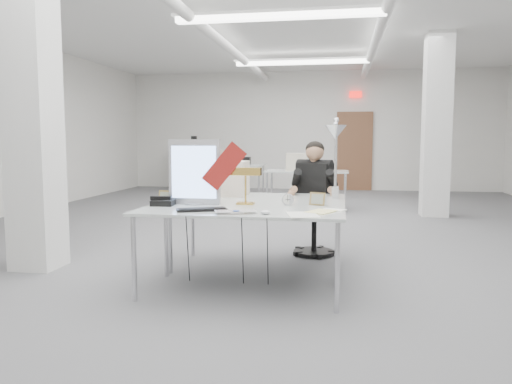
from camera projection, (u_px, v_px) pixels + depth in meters
room_shell at (281, 115)px, 6.85m from camera, size 10.04×14.04×3.24m
desk_main at (241, 210)px, 4.37m from camera, size 1.80×0.90×0.02m
desk_second at (258, 198)px, 5.25m from camera, size 1.80×0.90×0.02m
bg_desk_a at (307, 171)px, 9.73m from camera, size 1.60×0.80×0.02m
bg_desk_b at (231, 165)px, 12.22m from camera, size 1.60×0.80×0.02m
filing_cabinet at (183, 167)px, 13.94m from camera, size 0.45×0.55×1.20m
office_chair at (314, 210)px, 5.86m from camera, size 0.68×0.68×1.08m
seated_person at (314, 179)px, 5.77m from camera, size 0.68×0.76×0.93m
monitor at (194, 172)px, 4.64m from camera, size 0.49×0.05×0.61m
pennant at (224, 166)px, 4.55m from camera, size 0.40×0.16×0.45m
keyboard at (202, 210)px, 4.24m from camera, size 0.44×0.29×0.02m
laptop at (236, 213)px, 4.03m from camera, size 0.39×0.32×0.03m
mouse at (265, 212)px, 4.04m from camera, size 0.10×0.08×0.03m
bankers_lamp at (246, 186)px, 4.66m from camera, size 0.30×0.12×0.34m
desk_phone at (163, 203)px, 4.58m from camera, size 0.21×0.20×0.05m
picture_frame_left at (166, 197)px, 4.76m from camera, size 0.16×0.06×0.12m
picture_frame_right at (317, 199)px, 4.59m from camera, size 0.15×0.09×0.12m
desk_clock at (288, 200)px, 4.60m from camera, size 0.11×0.05×0.11m
paper_stack_a at (303, 215)px, 4.00m from camera, size 0.30×0.38×0.01m
paper_stack_b at (321, 212)px, 4.17m from camera, size 0.28×0.32×0.01m
paper_stack_c at (333, 210)px, 4.28m from camera, size 0.24×0.21×0.01m
beige_monitor at (229, 178)px, 5.40m from camera, size 0.40×0.38×0.37m
architect_lamp at (336, 153)px, 4.85m from camera, size 0.32×0.75×0.94m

